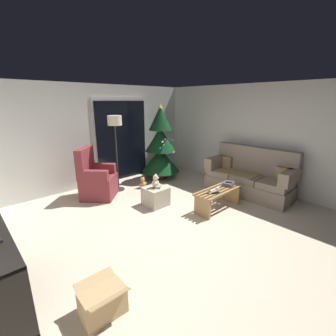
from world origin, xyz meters
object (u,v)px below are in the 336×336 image
Objects in this scene: coffee_table at (218,196)px; remote_graphite at (209,192)px; teddy_bear_cream at (156,182)px; couch at (249,177)px; ottoman at (156,196)px; remote_black at (215,193)px; cell_phone at (229,182)px; floor_lamp at (115,128)px; cardboard_box_open_near_shelf at (103,302)px; remote_white at (213,190)px; book_stack at (228,184)px; christmas_tree at (160,147)px; armchair at (96,180)px; teddy_bear_honey_by_tree at (143,183)px; remote_silver at (218,188)px.

coffee_table is 0.32m from remote_graphite.
couch is at bearing -26.14° from teddy_bear_cream.
coffee_table is 2.50× the size of ottoman.
cell_phone is at bearing -67.46° from remote_black.
floor_lamp is 3.79m from cardboard_box_open_near_shelf.
remote_white is 0.58× the size of book_stack.
christmas_tree reaches higher than coffee_table.
floor_lamp is at bearing 5.83° from armchair.
ottoman is at bearing 129.19° from teddy_bear_cream.
couch is 2.24m from ottoman.
remote_graphite is at bearing 46.62° from remote_black.
cell_phone is at bearing -179.24° from couch.
remote_white is 0.49m from cell_phone.
christmas_tree is (0.10, 2.26, 0.41)m from cell_phone.
floor_lamp is at bearing 93.87° from cell_phone.
christmas_tree reaches higher than couch.
couch is at bearing -71.24° from remote_black.
teddy_bear_cream is (0.01, -0.01, 0.31)m from ottoman.
cardboard_box_open_near_shelf is (-2.87, -0.68, -0.12)m from coffee_table.
christmas_tree is at bearing 62.83° from cell_phone.
cell_phone reaches higher than remote_black.
book_stack reaches higher than remote_graphite.
remote_graphite is 0.36× the size of cardboard_box_open_near_shelf.
teddy_bear_cream is 1.00× the size of teddy_bear_honey_by_tree.
remote_graphite is at bearing -86.46° from teddy_bear_honey_by_tree.
floor_lamp is (-1.24, 2.29, 1.02)m from cell_phone.
remote_graphite is at bearing 71.03° from remote_silver.
book_stack is 3.30m from cardboard_box_open_near_shelf.
teddy_bear_cream is at bearing 129.19° from coffee_table.
couch is 12.62× the size of remote_silver.
ottoman is at bearing -85.24° from floor_lamp.
remote_black is 2.46m from christmas_tree.
coffee_table is 7.64× the size of cell_phone.
armchair is at bearing 119.53° from ottoman.
cardboard_box_open_near_shelf is at bearing -123.68° from floor_lamp.
floor_lamp reaches higher than teddy_bear_honey_by_tree.
remote_graphite is 0.55× the size of teddy_bear_cream.
cell_phone is at bearing -61.46° from floor_lamp.
cardboard_box_open_near_shelf is (-2.91, -0.72, -0.27)m from remote_silver.
christmas_tree is at bearing 108.83° from couch.
cell_phone is 2.30m from christmas_tree.
remote_black is (-0.26, -0.13, 0.00)m from remote_silver.
remote_silver is at bearing 143.77° from cell_phone.
floor_lamp reaches higher than teddy_bear_cream.
remote_black is at bearing -176.82° from couch.
teddy_bear_honey_by_tree is at bearing 20.74° from remote_black.
christmas_tree reaches higher than ottoman.
ottoman is (0.11, -1.29, -1.31)m from floor_lamp.
remote_black is 1.08× the size of cell_phone.
remote_black and remote_white have the same top height.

